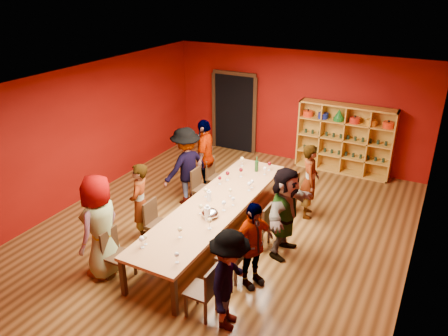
{
  "coord_description": "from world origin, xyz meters",
  "views": [
    {
      "loc": [
        3.56,
        -6.4,
        4.78
      ],
      "look_at": [
        -0.22,
        0.76,
        1.15
      ],
      "focal_mm": 35.0,
      "sensor_mm": 36.0,
      "label": 1
    }
  ],
  "objects_px": {
    "chair_person_left_0": "(115,252)",
    "chair_person_right_4": "(290,190)",
    "chair_person_left_4": "(215,175)",
    "person_left_4": "(205,157)",
    "tasting_table": "(215,206)",
    "chair_person_right_0": "(206,289)",
    "chair_person_left_1": "(156,221)",
    "person_left_3": "(186,166)",
    "person_right_2": "(285,212)",
    "person_right_4": "(310,181)",
    "person_left_1": "(140,203)",
    "wine_bottle": "(257,166)",
    "chair_person_left_3": "(200,186)",
    "person_right_1": "(252,245)",
    "spittoon_bowl": "(210,213)",
    "shelving_unit": "(345,136)",
    "person_left_0": "(100,226)",
    "chair_person_right_1": "(235,254)",
    "chair_person_right_2": "(262,224)",
    "person_right_0": "(229,280)"
  },
  "relations": [
    {
      "from": "chair_person_left_0",
      "to": "chair_person_right_4",
      "type": "xyz_separation_m",
      "value": [
        1.82,
        3.53,
        0.0
      ]
    },
    {
      "from": "chair_person_left_4",
      "to": "person_left_4",
      "type": "relative_size",
      "value": 0.49
    },
    {
      "from": "tasting_table",
      "to": "chair_person_right_0",
      "type": "height_order",
      "value": "chair_person_right_0"
    },
    {
      "from": "chair_person_left_1",
      "to": "chair_person_right_4",
      "type": "bearing_deg",
      "value": 52.68
    },
    {
      "from": "person_left_3",
      "to": "chair_person_left_4",
      "type": "xyz_separation_m",
      "value": [
        0.36,
        0.64,
        -0.39
      ]
    },
    {
      "from": "person_right_2",
      "to": "person_right_4",
      "type": "bearing_deg",
      "value": 4.31
    },
    {
      "from": "person_left_1",
      "to": "wine_bottle",
      "type": "distance_m",
      "value": 2.78
    },
    {
      "from": "chair_person_left_1",
      "to": "chair_person_left_3",
      "type": "height_order",
      "value": "same"
    },
    {
      "from": "person_left_1",
      "to": "chair_person_left_3",
      "type": "bearing_deg",
      "value": 147.31
    },
    {
      "from": "person_right_1",
      "to": "person_right_4",
      "type": "relative_size",
      "value": 0.94
    },
    {
      "from": "chair_person_left_1",
      "to": "spittoon_bowl",
      "type": "xyz_separation_m",
      "value": [
        1.06,
        0.22,
        0.33
      ]
    },
    {
      "from": "tasting_table",
      "to": "chair_person_right_4",
      "type": "height_order",
      "value": "chair_person_right_4"
    },
    {
      "from": "person_left_1",
      "to": "person_left_3",
      "type": "distance_m",
      "value": 1.67
    },
    {
      "from": "shelving_unit",
      "to": "chair_person_right_4",
      "type": "distance_m",
      "value": 2.72
    },
    {
      "from": "person_left_0",
      "to": "chair_person_right_0",
      "type": "distance_m",
      "value": 2.13
    },
    {
      "from": "chair_person_right_1",
      "to": "person_right_1",
      "type": "height_order",
      "value": "person_right_1"
    },
    {
      "from": "chair_person_left_4",
      "to": "person_right_2",
      "type": "xyz_separation_m",
      "value": [
        2.26,
        -1.47,
        0.36
      ]
    },
    {
      "from": "chair_person_right_4",
      "to": "chair_person_left_4",
      "type": "bearing_deg",
      "value": -177.54
    },
    {
      "from": "tasting_table",
      "to": "person_left_4",
      "type": "bearing_deg",
      "value": 125.79
    },
    {
      "from": "person_left_0",
      "to": "person_left_3",
      "type": "bearing_deg",
      "value": 175.52
    },
    {
      "from": "person_left_3",
      "to": "person_right_2",
      "type": "distance_m",
      "value": 2.74
    },
    {
      "from": "tasting_table",
      "to": "chair_person_right_1",
      "type": "relative_size",
      "value": 5.06
    },
    {
      "from": "chair_person_left_4",
      "to": "chair_person_right_2",
      "type": "relative_size",
      "value": 1.0
    },
    {
      "from": "person_left_1",
      "to": "person_left_4",
      "type": "height_order",
      "value": "person_left_4"
    },
    {
      "from": "spittoon_bowl",
      "to": "chair_person_left_4",
      "type": "bearing_deg",
      "value": 117.01
    },
    {
      "from": "wine_bottle",
      "to": "person_left_4",
      "type": "bearing_deg",
      "value": -173.89
    },
    {
      "from": "tasting_table",
      "to": "person_left_4",
      "type": "relative_size",
      "value": 2.5
    },
    {
      "from": "person_left_1",
      "to": "spittoon_bowl",
      "type": "height_order",
      "value": "person_left_1"
    },
    {
      "from": "person_left_3",
      "to": "person_right_0",
      "type": "xyz_separation_m",
      "value": [
        2.57,
        -2.92,
        -0.09
      ]
    },
    {
      "from": "person_left_1",
      "to": "shelving_unit",
      "type": "bearing_deg",
      "value": 131.0
    },
    {
      "from": "person_left_4",
      "to": "shelving_unit",
      "type": "bearing_deg",
      "value": 121.61
    },
    {
      "from": "chair_person_left_3",
      "to": "person_left_4",
      "type": "distance_m",
      "value": 0.8
    },
    {
      "from": "chair_person_left_3",
      "to": "person_right_1",
      "type": "distance_m",
      "value": 2.87
    },
    {
      "from": "chair_person_right_0",
      "to": "wine_bottle",
      "type": "height_order",
      "value": "wine_bottle"
    },
    {
      "from": "spittoon_bowl",
      "to": "shelving_unit",
      "type": "bearing_deg",
      "value": 75.46
    },
    {
      "from": "tasting_table",
      "to": "person_right_0",
      "type": "xyz_separation_m",
      "value": [
        1.31,
        -1.96,
        0.1
      ]
    },
    {
      "from": "person_left_4",
      "to": "chair_person_right_2",
      "type": "xyz_separation_m",
      "value": [
        2.07,
        -1.47,
        -0.4
      ]
    },
    {
      "from": "wine_bottle",
      "to": "person_right_0",
      "type": "bearing_deg",
      "value": -71.71
    },
    {
      "from": "person_left_1",
      "to": "chair_person_left_4",
      "type": "distance_m",
      "value": 2.35
    },
    {
      "from": "person_left_1",
      "to": "chair_person_left_4",
      "type": "xyz_separation_m",
      "value": [
        0.34,
        2.31,
        -0.3
      ]
    },
    {
      "from": "tasting_table",
      "to": "person_right_2",
      "type": "xyz_separation_m",
      "value": [
        1.35,
        0.14,
        0.16
      ]
    },
    {
      "from": "chair_person_left_0",
      "to": "person_right_4",
      "type": "xyz_separation_m",
      "value": [
        2.23,
        3.53,
        0.31
      ]
    },
    {
      "from": "person_left_1",
      "to": "person_right_4",
      "type": "bearing_deg",
      "value": 111.71
    },
    {
      "from": "chair_person_right_4",
      "to": "person_left_4",
      "type": "bearing_deg",
      "value": -177.84
    },
    {
      "from": "spittoon_bowl",
      "to": "person_right_0",
      "type": "bearing_deg",
      "value": -52.04
    },
    {
      "from": "person_left_4",
      "to": "chair_person_right_0",
      "type": "relative_size",
      "value": 2.02
    },
    {
      "from": "shelving_unit",
      "to": "chair_person_left_4",
      "type": "distance_m",
      "value": 3.59
    },
    {
      "from": "person_left_4",
      "to": "person_right_0",
      "type": "distance_m",
      "value": 4.33
    },
    {
      "from": "chair_person_left_1",
      "to": "chair_person_right_1",
      "type": "bearing_deg",
      "value": -8.14
    },
    {
      "from": "chair_person_right_2",
      "to": "person_right_4",
      "type": "xyz_separation_m",
      "value": [
        0.41,
        1.55,
        0.31
      ]
    }
  ]
}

